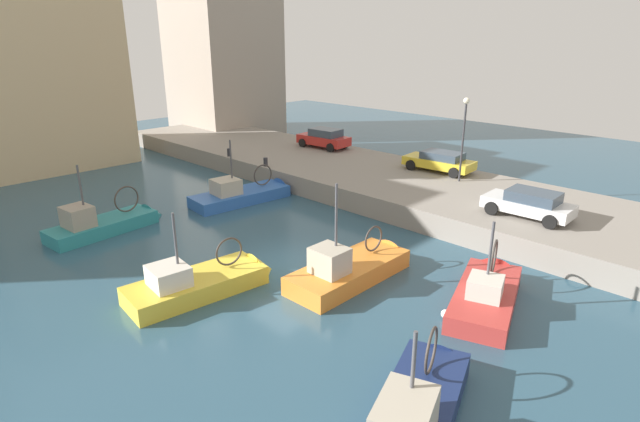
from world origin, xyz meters
name	(u,v)px	position (x,y,z in m)	size (l,w,h in m)	color
water_surface	(284,263)	(0.00, 0.00, 0.00)	(80.00, 80.00, 0.00)	#2D5166
quay_wall	(431,193)	(11.50, 0.00, 0.60)	(9.00, 56.00, 1.20)	gray
fishing_boat_red	(486,298)	(3.08, -7.82, 0.09)	(6.18, 3.69, 4.25)	#BC3833
fishing_boat_blue	(246,198)	(4.22, 8.11, 0.12)	(6.77, 2.76, 4.69)	#2D60B7
fishing_boat_orange	(354,275)	(1.10, -3.06, 0.12)	(6.29, 2.35, 5.16)	orange
fishing_boat_yellow	(206,288)	(-3.78, 0.30, 0.11)	(6.20, 2.72, 4.34)	gold
fishing_boat_navy	(415,422)	(-4.15, -9.58, 0.16)	(7.01, 3.93, 4.01)	navy
fishing_boat_teal	(109,228)	(-3.65, 9.14, 0.15)	(6.14, 2.33, 4.44)	teal
parked_car_white	(529,203)	(9.77, -6.34, 1.87)	(2.03, 4.03, 1.30)	silver
parked_car_red	(324,138)	(14.06, 11.16, 1.94)	(2.22, 4.13, 1.45)	red
parked_car_yellow	(440,161)	(14.13, 1.18, 1.86)	(2.25, 4.45, 1.26)	gold
mooring_bollard_mid	(266,162)	(7.35, 10.00, 1.48)	(0.28, 0.28, 0.55)	#2D2D33
mooring_bollard_north	(229,152)	(7.35, 14.00, 1.48)	(0.28, 0.28, 0.55)	#2D2D33
quay_streetlamp	(464,126)	(13.00, -0.88, 4.45)	(0.36, 0.36, 4.83)	#38383D
waterfront_building_west	(221,15)	(16.21, 26.49, 11.00)	(8.66, 8.43, 21.97)	#A39384
waterfront_building_west_mid	(38,69)	(-0.69, 24.95, 7.02)	(10.88, 6.72, 14.01)	#D1B284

